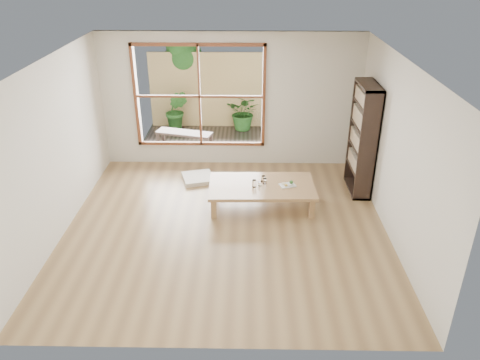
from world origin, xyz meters
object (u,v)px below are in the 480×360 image
(food_tray, at_px, (288,184))
(garden_bench, at_px, (184,135))
(bookshelf, at_px, (363,139))
(low_table, at_px, (262,187))

(food_tray, height_order, garden_bench, food_tray)
(bookshelf, bearing_deg, garden_bench, 152.00)
(food_tray, xyz_separation_m, garden_bench, (-2.05, 2.42, -0.06))
(bookshelf, relative_size, garden_bench, 1.56)
(low_table, bearing_deg, food_tray, -2.79)
(low_table, xyz_separation_m, garden_bench, (-1.61, 2.40, 0.00))
(low_table, bearing_deg, bookshelf, 17.97)
(low_table, distance_m, garden_bench, 2.89)
(garden_bench, bearing_deg, food_tray, -34.80)
(low_table, xyz_separation_m, bookshelf, (1.75, 0.62, 0.64))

